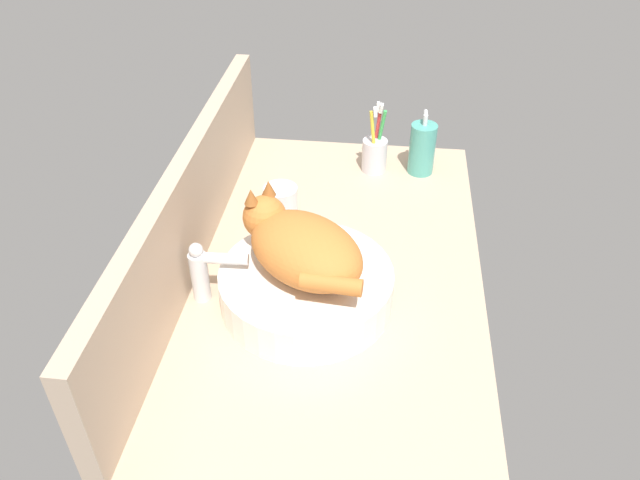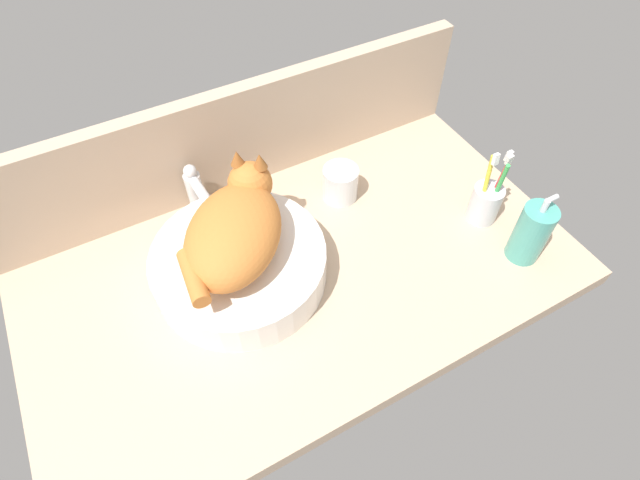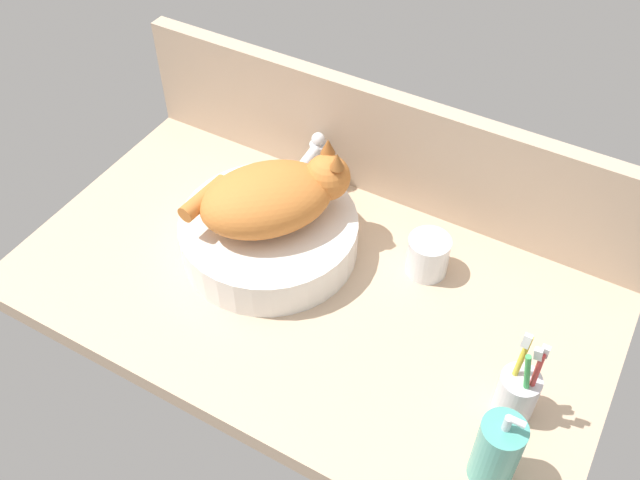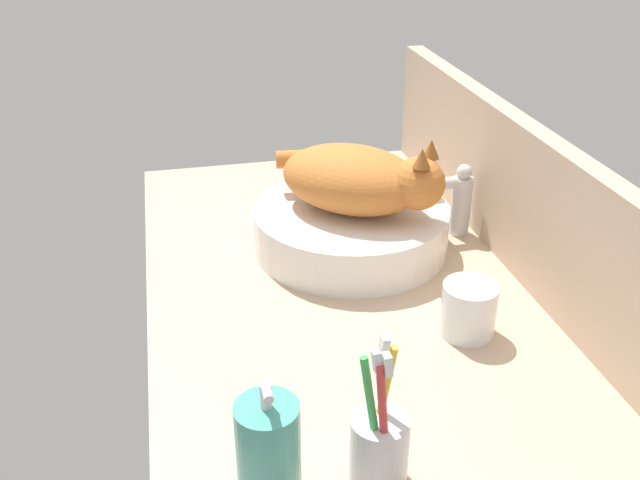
% 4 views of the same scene
% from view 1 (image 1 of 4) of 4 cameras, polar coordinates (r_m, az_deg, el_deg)
% --- Properties ---
extents(ground_plane, '(1.11, 0.63, 0.04)m').
position_cam_1_polar(ground_plane, '(1.35, 1.13, -3.12)').
color(ground_plane, tan).
extents(backsplash_panel, '(1.11, 0.04, 0.25)m').
position_cam_1_polar(backsplash_panel, '(1.32, -11.81, 2.67)').
color(backsplash_panel, tan).
rests_on(backsplash_panel, ground_plane).
extents(sink_basin, '(0.34, 0.34, 0.08)m').
position_cam_1_polar(sink_basin, '(1.23, -1.25, -4.34)').
color(sink_basin, white).
rests_on(sink_basin, ground_plane).
extents(cat, '(0.29, 0.30, 0.14)m').
position_cam_1_polar(cat, '(1.18, -1.79, -0.53)').
color(cat, '#CC7533').
rests_on(cat, sink_basin).
extents(faucet, '(0.04, 0.12, 0.14)m').
position_cam_1_polar(faucet, '(1.24, -10.51, -2.70)').
color(faucet, silver).
rests_on(faucet, ground_plane).
extents(soap_dispenser, '(0.07, 0.07, 0.17)m').
position_cam_1_polar(soap_dispenser, '(1.65, 9.32, 8.25)').
color(soap_dispenser, teal).
rests_on(soap_dispenser, ground_plane).
extents(toothbrush_cup, '(0.06, 0.06, 0.19)m').
position_cam_1_polar(toothbrush_cup, '(1.65, 5.02, 7.92)').
color(toothbrush_cup, silver).
rests_on(toothbrush_cup, ground_plane).
extents(water_glass, '(0.08, 0.08, 0.08)m').
position_cam_1_polar(water_glass, '(1.47, -3.59, 3.28)').
color(water_glass, white).
rests_on(water_glass, ground_plane).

